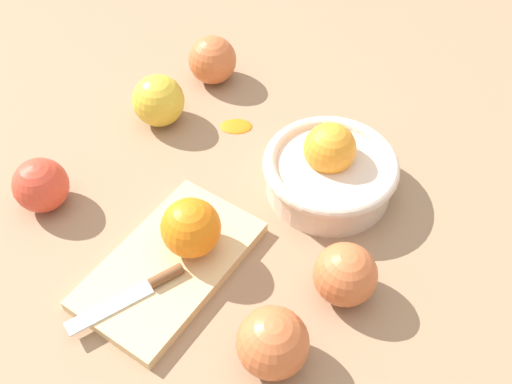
# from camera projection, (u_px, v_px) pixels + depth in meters

# --- Properties ---
(ground_plane) EXTENTS (2.40, 2.40, 0.00)m
(ground_plane) POSITION_uv_depth(u_px,v_px,m) (222.00, 222.00, 0.84)
(ground_plane) COLOR #997556
(bowl) EXTENTS (0.19, 0.19, 0.10)m
(bowl) POSITION_uv_depth(u_px,v_px,m) (330.00, 170.00, 0.86)
(bowl) COLOR beige
(bowl) RESTS_ON ground_plane
(cutting_board) EXTENTS (0.26, 0.16, 0.02)m
(cutting_board) POSITION_uv_depth(u_px,v_px,m) (168.00, 264.00, 0.79)
(cutting_board) COLOR #DBB77F
(cutting_board) RESTS_ON ground_plane
(orange_on_board) EXTENTS (0.08, 0.08, 0.08)m
(orange_on_board) POSITION_uv_depth(u_px,v_px,m) (191.00, 228.00, 0.77)
(orange_on_board) COLOR orange
(orange_on_board) RESTS_ON cutting_board
(knife) EXTENTS (0.15, 0.06, 0.01)m
(knife) POSITION_uv_depth(u_px,v_px,m) (142.00, 289.00, 0.75)
(knife) COLOR silver
(knife) RESTS_ON cutting_board
(apple_front_left) EXTENTS (0.08, 0.08, 0.08)m
(apple_front_left) POSITION_uv_depth(u_px,v_px,m) (158.00, 101.00, 0.95)
(apple_front_left) COLOR gold
(apple_front_left) RESTS_ON ground_plane
(apple_front_right) EXTENTS (0.08, 0.08, 0.08)m
(apple_front_right) POSITION_uv_depth(u_px,v_px,m) (41.00, 185.00, 0.84)
(apple_front_right) COLOR #D6422D
(apple_front_right) RESTS_ON ground_plane
(apple_front_left_2) EXTENTS (0.08, 0.08, 0.08)m
(apple_front_left_2) POSITION_uv_depth(u_px,v_px,m) (212.00, 60.00, 1.02)
(apple_front_left_2) COLOR #CC6638
(apple_front_left_2) RESTS_ON ground_plane
(apple_back_right) EXTENTS (0.08, 0.08, 0.08)m
(apple_back_right) POSITION_uv_depth(u_px,v_px,m) (273.00, 343.00, 0.68)
(apple_back_right) COLOR #CC6638
(apple_back_right) RESTS_ON ground_plane
(apple_back_center) EXTENTS (0.08, 0.08, 0.08)m
(apple_back_center) POSITION_uv_depth(u_px,v_px,m) (345.00, 274.00, 0.74)
(apple_back_center) COLOR #CC6638
(apple_back_center) RESTS_ON ground_plane
(citrus_peel) EXTENTS (0.06, 0.06, 0.01)m
(citrus_peel) POSITION_uv_depth(u_px,v_px,m) (236.00, 125.00, 0.97)
(citrus_peel) COLOR orange
(citrus_peel) RESTS_ON ground_plane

